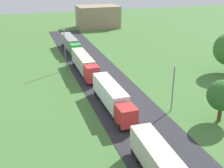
% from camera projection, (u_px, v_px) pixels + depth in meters
% --- Properties ---
extents(road, '(10.00, 140.00, 0.06)m').
position_uv_depth(road, '(148.00, 135.00, 37.55)').
color(road, '#2B2B30').
rests_on(road, ground).
extents(lane_marking_centre, '(0.16, 119.52, 0.01)m').
position_uv_depth(lane_marking_centre, '(165.00, 155.00, 33.53)').
color(lane_marking_centre, white).
rests_on(lane_marking_centre, road).
extents(truck_second, '(2.63, 13.99, 3.69)m').
position_uv_depth(truck_second, '(112.00, 96.00, 43.69)').
color(truck_second, red).
rests_on(truck_second, road).
extents(truck_third, '(2.55, 14.47, 3.64)m').
position_uv_depth(truck_third, '(84.00, 63.00, 58.68)').
color(truck_third, red).
rests_on(truck_third, road).
extents(truck_fourth, '(2.84, 14.20, 3.63)m').
position_uv_depth(truck_fourth, '(70.00, 43.00, 74.42)').
color(truck_fourth, green).
rests_on(truck_fourth, road).
extents(lamppost_second, '(0.36, 0.36, 7.48)m').
position_uv_depth(lamppost_second, '(173.00, 86.00, 42.30)').
color(lamppost_second, slate).
rests_on(lamppost_second, ground).
extents(lamppost_third, '(0.36, 0.36, 8.77)m').
position_uv_depth(lamppost_third, '(65.00, 48.00, 59.73)').
color(lamppost_third, slate).
rests_on(lamppost_third, ground).
extents(tree_maple, '(4.36, 4.36, 6.15)m').
position_uv_depth(tree_maple, '(223.00, 96.00, 39.65)').
color(tree_maple, '#513823').
rests_on(tree_maple, ground).
extents(distant_building, '(14.66, 9.32, 7.66)m').
position_uv_depth(distant_building, '(98.00, 17.00, 103.84)').
color(distant_building, '#9E846B').
rests_on(distant_building, ground).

